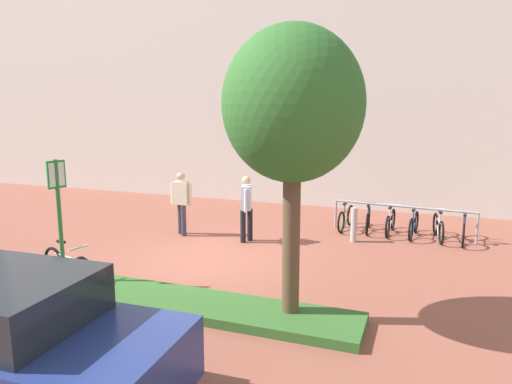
# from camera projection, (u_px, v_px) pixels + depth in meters

# --- Properties ---
(ground_plane) EXTENTS (60.00, 60.00, 0.00)m
(ground_plane) POSITION_uv_depth(u_px,v_px,m) (206.00, 260.00, 10.63)
(ground_plane) COLOR brown
(building_facade) EXTENTS (28.00, 1.20, 10.00)m
(building_facade) POSITION_uv_depth(u_px,v_px,m) (295.00, 62.00, 16.44)
(building_facade) COLOR silver
(building_facade) RESTS_ON ground
(planter_strip) EXTENTS (7.00, 1.10, 0.16)m
(planter_strip) POSITION_uv_depth(u_px,v_px,m) (163.00, 299.00, 8.22)
(planter_strip) COLOR #336028
(planter_strip) RESTS_ON ground
(tree_sidewalk) EXTENTS (2.16, 2.16, 4.66)m
(tree_sidewalk) POSITION_uv_depth(u_px,v_px,m) (293.00, 107.00, 7.01)
(tree_sidewalk) COLOR brown
(tree_sidewalk) RESTS_ON ground
(parking_sign_post) EXTENTS (0.13, 0.35, 2.49)m
(parking_sign_post) POSITION_uv_depth(u_px,v_px,m) (59.00, 205.00, 8.69)
(parking_sign_post) COLOR #2D7238
(parking_sign_post) RESTS_ON ground
(bike_at_sign) EXTENTS (1.63, 0.57, 0.86)m
(bike_at_sign) POSITION_uv_depth(u_px,v_px,m) (68.00, 267.00, 9.10)
(bike_at_sign) COLOR black
(bike_at_sign) RESTS_ON ground
(bike_rack_cluster) EXTENTS (3.74, 1.88, 0.83)m
(bike_rack_cluster) POSITION_uv_depth(u_px,v_px,m) (402.00, 223.00, 12.60)
(bike_rack_cluster) COLOR #99999E
(bike_rack_cluster) RESTS_ON ground
(bollard_steel) EXTENTS (0.16, 0.16, 0.90)m
(bollard_steel) POSITION_uv_depth(u_px,v_px,m) (354.00, 225.00, 11.96)
(bollard_steel) COLOR #ADADB2
(bollard_steel) RESTS_ON ground
(person_shirt_white) EXTENTS (0.61, 0.32, 1.72)m
(person_shirt_white) POSITION_uv_depth(u_px,v_px,m) (181.00, 199.00, 12.54)
(person_shirt_white) COLOR #383342
(person_shirt_white) RESTS_ON ground
(person_shirt_blue) EXTENTS (0.35, 0.58, 1.72)m
(person_shirt_blue) POSITION_uv_depth(u_px,v_px,m) (246.00, 204.00, 11.90)
(person_shirt_blue) COLOR black
(person_shirt_blue) RESTS_ON ground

